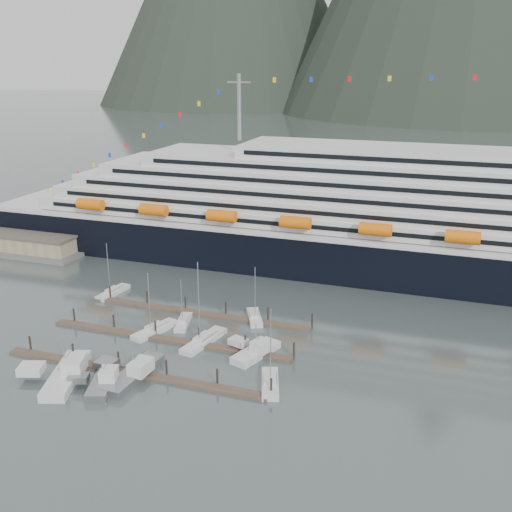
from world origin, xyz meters
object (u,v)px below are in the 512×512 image
(warehouse, at_px, (15,239))
(sailboat_c, at_px, (183,323))
(sailboat_e, at_px, (113,292))
(trawler_c, at_px, (133,373))
(sailboat_d, at_px, (204,341))
(sailboat_h, at_px, (270,384))
(sailboat_b, at_px, (155,330))
(trawler_e, at_px, (255,351))
(sailboat_f, at_px, (255,318))
(trawler_b, at_px, (102,381))
(trawler_a, at_px, (65,374))
(cruise_ship, at_px, (397,225))

(warehouse, height_order, sailboat_c, sailboat_c)
(sailboat_e, distance_m, trawler_c, 38.35)
(sailboat_d, xyz_separation_m, trawler_c, (-5.87, -15.17, 0.45))
(sailboat_e, relative_size, sailboat_h, 0.88)
(sailboat_b, xyz_separation_m, trawler_c, (4.78, -16.34, 0.48))
(warehouse, distance_m, sailboat_h, 102.16)
(sailboat_b, bearing_deg, trawler_e, -79.33)
(sailboat_c, distance_m, sailboat_d, 9.46)
(warehouse, distance_m, sailboat_f, 83.01)
(trawler_c, bearing_deg, sailboat_b, 19.09)
(sailboat_h, xyz_separation_m, trawler_b, (-25.28, -8.74, 0.43))
(sailboat_f, bearing_deg, trawler_c, 132.60)
(trawler_a, bearing_deg, trawler_c, -86.60)
(sailboat_b, bearing_deg, warehouse, 77.41)
(cruise_ship, height_order, trawler_c, cruise_ship)
(warehouse, xyz_separation_m, sailboat_d, (73.82, -37.81, -1.80))
(sailboat_h, bearing_deg, cruise_ship, -29.65)
(cruise_ship, xyz_separation_m, warehouse, (-102.03, -12.94, -9.79))
(warehouse, bearing_deg, trawler_a, -44.65)
(cruise_ship, distance_m, trawler_a, 83.56)
(sailboat_c, relative_size, sailboat_d, 0.61)
(sailboat_d, distance_m, sailboat_h, 19.29)
(trawler_c, bearing_deg, trawler_e, -47.16)
(sailboat_f, bearing_deg, sailboat_e, 60.05)
(sailboat_c, bearing_deg, sailboat_f, -76.63)
(trawler_b, bearing_deg, trawler_a, 72.03)
(warehouse, relative_size, trawler_b, 4.30)
(cruise_ship, xyz_separation_m, trawler_e, (-17.69, -52.13, -11.17))
(cruise_ship, xyz_separation_m, sailboat_e, (-57.03, -35.20, -11.63))
(sailboat_c, xyz_separation_m, sailboat_e, (-21.69, 9.33, 0.02))
(sailboat_e, bearing_deg, sailboat_h, -114.52)
(sailboat_e, xyz_separation_m, sailboat_h, (45.00, -26.05, 0.03))
(sailboat_c, relative_size, sailboat_h, 0.71)
(cruise_ship, xyz_separation_m, trawler_b, (-37.30, -69.98, -11.18))
(sailboat_c, height_order, trawler_c, sailboat_c)
(sailboat_d, height_order, sailboat_f, sailboat_d)
(warehouse, relative_size, sailboat_f, 3.89)
(cruise_ship, relative_size, sailboat_h, 14.75)
(cruise_ship, relative_size, trawler_e, 19.17)
(trawler_a, height_order, trawler_c, trawler_a)
(sailboat_b, relative_size, sailboat_f, 1.08)
(sailboat_h, relative_size, trawler_c, 1.02)
(warehouse, xyz_separation_m, sailboat_c, (66.69, -31.58, -1.86))
(sailboat_b, xyz_separation_m, sailboat_e, (-18.16, 14.39, -0.01))
(sailboat_f, bearing_deg, trawler_b, 130.19)
(cruise_ship, bearing_deg, sailboat_b, -128.09)
(warehouse, height_order, trawler_c, trawler_c)
(sailboat_e, relative_size, trawler_a, 0.82)
(warehouse, height_order, sailboat_b, sailboat_b)
(cruise_ship, xyz_separation_m, sailboat_c, (-35.33, -44.53, -11.66))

